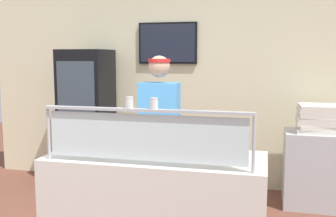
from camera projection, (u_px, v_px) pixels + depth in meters
name	position (u px, v px, depth m)	size (l,w,h in m)	color
shop_rear_unit	(200.00, 86.00, 5.32)	(6.17, 0.13, 2.70)	beige
serving_counter	(156.00, 211.00, 3.29)	(1.77, 0.74, 0.95)	silver
sneeze_guard	(144.00, 130.00, 2.89)	(1.59, 0.06, 0.43)	#B2B5BC
pizza_tray	(147.00, 150.00, 3.35)	(0.43, 0.43, 0.04)	#9EA0A8
pizza_server	(145.00, 148.00, 3.33)	(0.07, 0.28, 0.01)	#ADAFB7
parmesan_shaker	(129.00, 103.00, 2.89)	(0.06, 0.06, 0.09)	white
pepper_flake_shaker	(154.00, 104.00, 2.85)	(0.06, 0.06, 0.08)	white
worker_figure	(160.00, 133.00, 3.89)	(0.41, 0.50, 1.76)	#23232D
drink_fridge	(87.00, 119.00, 5.30)	(0.61, 0.61, 1.84)	black
prep_shelf	(315.00, 169.00, 4.63)	(0.70, 0.55, 0.89)	#B7BABF
pizza_box_stack	(317.00, 118.00, 4.55)	(0.47, 0.45, 0.32)	silver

